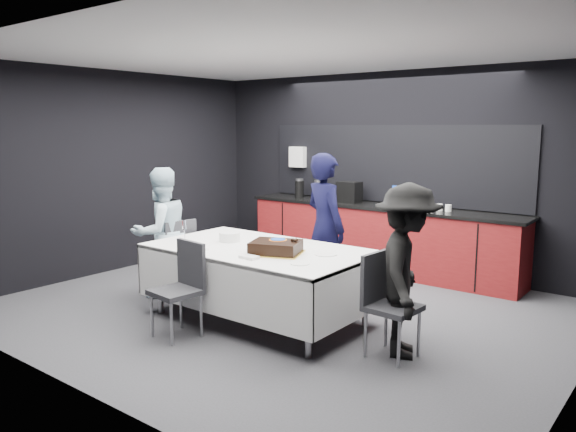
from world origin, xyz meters
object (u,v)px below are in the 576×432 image
at_px(cake_assembly, 276,247).
at_px(chair_left, 176,251).
at_px(plate_stack, 229,237).
at_px(party_table, 259,260).
at_px(champagne_flute, 184,226).
at_px(person_center, 325,228).
at_px(person_left, 161,232).
at_px(chair_right, 385,297).
at_px(chair_near, 182,282).
at_px(person_right, 407,271).

relative_size(cake_assembly, chair_left, 0.67).
bearing_deg(cake_assembly, plate_stack, 168.49).
height_order(party_table, champagne_flute, champagne_flute).
distance_m(person_center, person_left, 1.97).
relative_size(plate_stack, person_center, 0.13).
distance_m(party_table, chair_right, 1.50).
height_order(party_table, chair_near, chair_near).
xyz_separation_m(cake_assembly, chair_right, (1.17, 0.09, -0.31)).
bearing_deg(champagne_flute, person_right, 6.89).
xyz_separation_m(champagne_flute, person_right, (2.54, 0.31, -0.16)).
relative_size(party_table, champagne_flute, 10.36).
relative_size(chair_left, person_right, 0.60).
bearing_deg(person_right, party_table, 68.42).
bearing_deg(person_right, chair_near, 89.79).
distance_m(plate_stack, chair_right, 1.99).
xyz_separation_m(plate_stack, person_center, (0.63, 0.95, 0.04)).
bearing_deg(person_left, champagne_flute, 83.55).
distance_m(champagne_flute, chair_left, 0.69).
height_order(cake_assembly, person_left, person_left).
xyz_separation_m(chair_left, chair_right, (2.88, -0.09, 0.00)).
relative_size(party_table, person_right, 1.50).
height_order(cake_assembly, chair_left, cake_assembly).
height_order(champagne_flute, person_center, person_center).
bearing_deg(person_left, party_table, 100.40).
bearing_deg(party_table, person_right, 3.31).
height_order(chair_right, chair_near, same).
distance_m(champagne_flute, person_right, 2.56).
bearing_deg(person_center, cake_assembly, 121.16).
relative_size(person_left, person_right, 1.00).
bearing_deg(cake_assembly, person_center, 98.21).
relative_size(cake_assembly, chair_near, 0.67).
distance_m(chair_left, chair_right, 2.88).
relative_size(party_table, chair_right, 2.51).
xyz_separation_m(chair_near, person_right, (1.94, 0.89, 0.24)).
distance_m(champagne_flute, person_center, 1.61).
relative_size(cake_assembly, champagne_flute, 2.78).
bearing_deg(chair_left, person_right, 0.41).
bearing_deg(chair_right, plate_stack, 178.03).
bearing_deg(person_left, plate_stack, 104.03).
height_order(plate_stack, person_center, person_center).
height_order(person_center, person_left, person_center).
bearing_deg(cake_assembly, chair_left, 173.77).
bearing_deg(person_center, champagne_flute, 71.64).
distance_m(party_table, person_left, 1.50).
xyz_separation_m(party_table, champagne_flute, (-0.90, -0.21, 0.30)).
bearing_deg(chair_right, person_center, 142.66).
height_order(cake_assembly, person_right, person_right).
relative_size(chair_right, person_center, 0.53).
bearing_deg(person_right, cake_assembly, 74.06).
relative_size(champagne_flute, person_right, 0.14).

